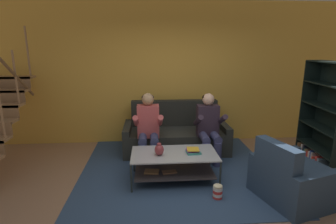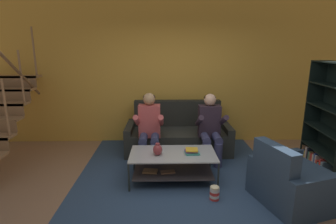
# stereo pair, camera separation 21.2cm
# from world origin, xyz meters

# --- Properties ---
(ground) EXTENTS (16.80, 16.80, 0.00)m
(ground) POSITION_xyz_m (0.00, 0.00, 0.00)
(ground) COLOR #9A745B
(back_partition) EXTENTS (8.40, 0.12, 2.90)m
(back_partition) POSITION_xyz_m (0.00, 2.46, 1.45)
(back_partition) COLOR gold
(back_partition) RESTS_ON ground
(couch) EXTENTS (1.99, 0.87, 0.95)m
(couch) POSITION_xyz_m (-0.03, 1.85, 0.31)
(couch) COLOR #2C2F2A
(couch) RESTS_ON ground
(person_seated_left) EXTENTS (0.50, 0.58, 1.22)m
(person_seated_left) POSITION_xyz_m (-0.56, 1.33, 0.66)
(person_seated_left) COLOR navy
(person_seated_left) RESTS_ON ground
(person_seated_right) EXTENTS (0.50, 0.58, 1.20)m
(person_seated_right) POSITION_xyz_m (0.50, 1.33, 0.65)
(person_seated_right) COLOR #3C3F6A
(person_seated_right) RESTS_ON ground
(coffee_table) EXTENTS (1.28, 0.68, 0.44)m
(coffee_table) POSITION_xyz_m (-0.19, 0.62, 0.30)
(coffee_table) COLOR #ACB4BA
(coffee_table) RESTS_ON ground
(area_rug) EXTENTS (3.09, 3.17, 0.01)m
(area_rug) POSITION_xyz_m (-0.10, 1.11, 0.01)
(area_rug) COLOR navy
(area_rug) RESTS_ON ground
(vase) EXTENTS (0.14, 0.14, 0.18)m
(vase) POSITION_xyz_m (-0.40, 0.56, 0.53)
(vase) COLOR brown
(vase) RESTS_ON coffee_table
(book_stack) EXTENTS (0.22, 0.19, 0.07)m
(book_stack) POSITION_xyz_m (0.11, 0.60, 0.48)
(book_stack) COLOR teal
(book_stack) RESTS_ON coffee_table
(bookshelf) EXTENTS (0.38, 1.08, 1.78)m
(bookshelf) POSITION_xyz_m (2.32, 0.87, 0.70)
(bookshelf) COLOR black
(bookshelf) RESTS_ON ground
(armchair) EXTENTS (1.07, 1.09, 0.83)m
(armchair) POSITION_xyz_m (1.34, -0.01, 0.28)
(armchair) COLOR #2A3D56
(armchair) RESTS_ON ground
(popcorn_tub) EXTENTS (0.13, 0.13, 0.21)m
(popcorn_tub) POSITION_xyz_m (0.36, 0.07, 0.10)
(popcorn_tub) COLOR red
(popcorn_tub) RESTS_ON ground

